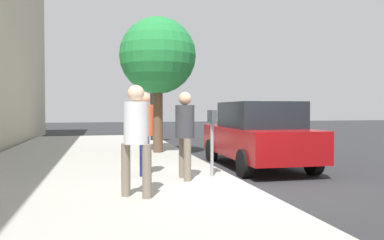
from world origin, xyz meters
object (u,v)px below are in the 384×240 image
(pedestrian_at_meter, at_px, (185,128))
(street_tree, at_px, (158,56))
(traffic_signal, at_px, (154,88))
(parking_officer, at_px, (145,126))
(parked_sedan_near, at_px, (257,135))
(pedestrian_bystander, at_px, (136,131))
(parking_meter, at_px, (212,129))

(pedestrian_at_meter, xyz_separation_m, street_tree, (4.95, -0.16, 2.12))
(street_tree, distance_m, traffic_signal, 5.08)
(parking_officer, bearing_deg, parked_sedan_near, 37.67)
(pedestrian_bystander, relative_size, parked_sedan_near, 0.41)
(pedestrian_at_meter, bearing_deg, traffic_signal, 83.20)
(pedestrian_bystander, bearing_deg, pedestrian_at_meter, -2.83)
(parking_meter, bearing_deg, traffic_signal, -0.34)
(parking_meter, relative_size, traffic_signal, 0.39)
(parking_meter, height_order, parked_sedan_near, parked_sedan_near)
(parking_officer, xyz_separation_m, parked_sedan_near, (1.29, -3.18, -0.32))
(parking_meter, relative_size, parked_sedan_near, 0.32)
(street_tree, height_order, traffic_signal, street_tree)
(pedestrian_at_meter, relative_size, traffic_signal, 0.49)
(parking_officer, bearing_deg, pedestrian_at_meter, -29.21)
(street_tree, xyz_separation_m, traffic_signal, (5.00, -0.53, -0.74))
(pedestrian_at_meter, height_order, parking_officer, parking_officer)
(parked_sedan_near, relative_size, street_tree, 0.99)
(parking_meter, height_order, street_tree, street_tree)
(parked_sedan_near, distance_m, traffic_signal, 8.30)
(parking_meter, height_order, parking_officer, parking_officer)
(traffic_signal, bearing_deg, street_tree, 173.96)
(pedestrian_bystander, xyz_separation_m, street_tree, (6.30, -1.26, 2.08))
(parking_meter, xyz_separation_m, pedestrian_bystander, (-1.54, 1.73, 0.07))
(pedestrian_bystander, relative_size, traffic_signal, 0.51)
(pedestrian_at_meter, distance_m, parked_sedan_near, 3.19)
(parking_officer, relative_size, traffic_signal, 0.50)
(pedestrian_bystander, distance_m, traffic_signal, 11.52)
(parked_sedan_near, xyz_separation_m, traffic_signal, (7.93, 1.75, 1.68))
(parking_meter, relative_size, pedestrian_bystander, 0.77)
(pedestrian_at_meter, bearing_deg, parking_meter, 14.66)
(pedestrian_at_meter, distance_m, street_tree, 5.39)
(parking_meter, distance_m, pedestrian_bystander, 2.32)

